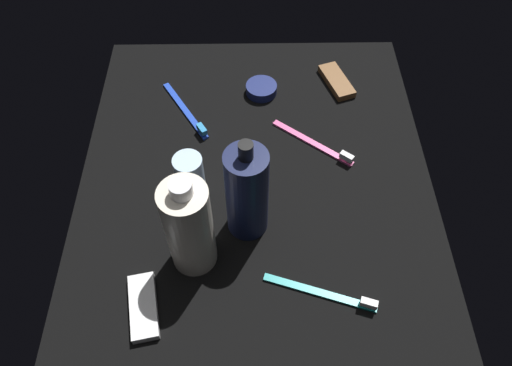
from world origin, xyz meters
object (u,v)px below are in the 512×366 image
object	(u,v)px
snack_bar_white	(143,307)
snack_bar_brown	(337,81)
toothbrush_teal	(327,294)
toothbrush_blue	(187,112)
bodywash_bottle	(189,227)
toothbrush_pink	(317,144)
deodorant_stick	(190,176)
lotion_bottle	(247,193)
cream_tin_left	(261,89)

from	to	relation	value
snack_bar_white	snack_bar_brown	bearing A→B (deg)	133.89
toothbrush_teal	toothbrush_blue	size ratio (longest dim) A/B	1.09
bodywash_bottle	toothbrush_pink	bearing A→B (deg)	136.65
toothbrush_teal	snack_bar_white	xyz separation A→B (cm)	(1.75, -28.04, 0.14)
snack_bar_white	deodorant_stick	bearing A→B (deg)	153.34
lotion_bottle	bodywash_bottle	size ratio (longest dim) A/B	1.03
bodywash_bottle	toothbrush_pink	xyz separation A→B (cm)	(-23.33, 22.02, -8.60)
toothbrush_pink	snack_bar_brown	xyz separation A→B (cm)	(-17.38, 5.65, 0.14)
lotion_bottle	deodorant_stick	world-z (taller)	lotion_bottle
toothbrush_teal	toothbrush_blue	bearing A→B (deg)	-148.30
lotion_bottle	toothbrush_teal	distance (cm)	19.88
deodorant_stick	cream_tin_left	world-z (taller)	deodorant_stick
toothbrush_teal	cream_tin_left	distance (cm)	46.30
snack_bar_brown	cream_tin_left	bearing A→B (deg)	-100.76
toothbrush_pink	snack_bar_brown	world-z (taller)	toothbrush_pink
lotion_bottle	cream_tin_left	size ratio (longest dim) A/B	3.21
toothbrush_pink	deodorant_stick	bearing A→B (deg)	-65.70
lotion_bottle	cream_tin_left	bearing A→B (deg)	174.63
snack_bar_white	bodywash_bottle	bearing A→B (deg)	129.58
toothbrush_teal	snack_bar_brown	xyz separation A→B (cm)	(-47.77, 6.90, 0.14)
bodywash_bottle	toothbrush_blue	world-z (taller)	bodywash_bottle
toothbrush_pink	snack_bar_white	world-z (taller)	toothbrush_pink
toothbrush_pink	toothbrush_blue	size ratio (longest dim) A/B	0.93
toothbrush_teal	snack_bar_brown	bearing A→B (deg)	171.78
lotion_bottle	snack_bar_brown	xyz separation A→B (cm)	(-34.57, 19.07, -8.40)
bodywash_bottle	toothbrush_teal	xyz separation A→B (cm)	(7.07, 20.77, -8.60)
toothbrush_blue	cream_tin_left	distance (cm)	16.29
toothbrush_pink	snack_bar_white	bearing A→B (deg)	-42.34
snack_bar_brown	snack_bar_white	bearing A→B (deg)	-54.43
cream_tin_left	bodywash_bottle	bearing A→B (deg)	-16.88
bodywash_bottle	snack_bar_brown	bearing A→B (deg)	145.79
lotion_bottle	cream_tin_left	xyz separation A→B (cm)	(-32.18, 3.02, -8.15)
cream_tin_left	deodorant_stick	bearing A→B (deg)	-26.66
snack_bar_brown	cream_tin_left	distance (cm)	16.22
snack_bar_brown	cream_tin_left	xyz separation A→B (cm)	(2.39, -16.05, 0.25)
toothbrush_teal	snack_bar_white	world-z (taller)	toothbrush_teal
bodywash_bottle	snack_bar_white	distance (cm)	14.22
toothbrush_blue	snack_bar_brown	distance (cm)	32.28
bodywash_bottle	snack_bar_brown	distance (cm)	49.94
lotion_bottle	toothbrush_teal	world-z (taller)	lotion_bottle
deodorant_stick	toothbrush_teal	world-z (taller)	deodorant_stick
bodywash_bottle	cream_tin_left	size ratio (longest dim) A/B	3.12
bodywash_bottle	deodorant_stick	size ratio (longest dim) A/B	2.11
deodorant_stick	snack_bar_brown	bearing A→B (deg)	134.00
bodywash_bottle	cream_tin_left	xyz separation A→B (cm)	(-38.31, 11.62, -8.21)
toothbrush_blue	snack_bar_white	bearing A→B (deg)	-5.32
deodorant_stick	lotion_bottle	bearing A→B (deg)	55.40
cream_tin_left	toothbrush_teal	bearing A→B (deg)	11.40
deodorant_stick	snack_bar_brown	size ratio (longest dim) A/B	0.92
cream_tin_left	toothbrush_pink	bearing A→B (deg)	34.74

